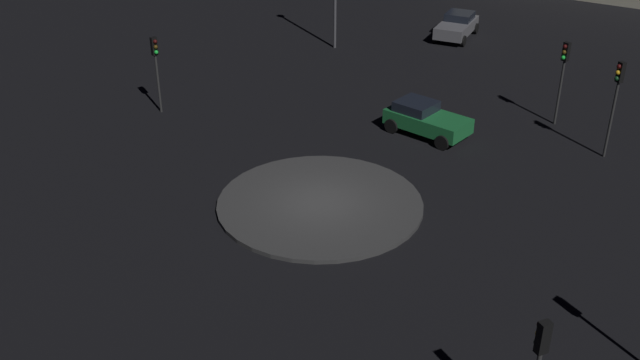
{
  "coord_description": "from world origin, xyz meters",
  "views": [
    {
      "loc": [
        -24.81,
        -6.19,
        15.0
      ],
      "look_at": [
        0.0,
        0.0,
        1.16
      ],
      "focal_mm": 41.68,
      "sensor_mm": 36.0,
      "label": 1
    }
  ],
  "objects_px": {
    "car_green": "(425,119)",
    "traffic_light_northeast": "(156,59)",
    "traffic_light_southwest_near": "(539,357)",
    "traffic_light_southeast_near": "(616,91)",
    "traffic_light_southeast": "(563,67)",
    "car_grey": "(457,26)"
  },
  "relations": [
    {
      "from": "traffic_light_northeast",
      "to": "traffic_light_southwest_near",
      "type": "bearing_deg",
      "value": -8.53
    },
    {
      "from": "car_green",
      "to": "car_grey",
      "type": "bearing_deg",
      "value": 116.06
    },
    {
      "from": "traffic_light_southwest_near",
      "to": "traffic_light_southeast_near",
      "type": "xyz_separation_m",
      "value": [
        17.6,
        -3.35,
        0.43
      ]
    },
    {
      "from": "traffic_light_southeast",
      "to": "traffic_light_southeast_near",
      "type": "bearing_deg",
      "value": 74.12
    },
    {
      "from": "traffic_light_southeast",
      "to": "traffic_light_northeast",
      "type": "distance_m",
      "value": 19.73
    },
    {
      "from": "traffic_light_southeast",
      "to": "traffic_light_southwest_near",
      "type": "height_order",
      "value": "traffic_light_southeast"
    },
    {
      "from": "car_green",
      "to": "traffic_light_northeast",
      "type": "xyz_separation_m",
      "value": [
        -0.58,
        13.38,
        2.01
      ]
    },
    {
      "from": "traffic_light_southeast_near",
      "to": "traffic_light_northeast",
      "type": "relative_size",
      "value": 1.14
    },
    {
      "from": "car_grey",
      "to": "traffic_light_southeast_near",
      "type": "xyz_separation_m",
      "value": [
        -16.07,
        -7.95,
        2.36
      ]
    },
    {
      "from": "car_green",
      "to": "traffic_light_southwest_near",
      "type": "distance_m",
      "value": 18.8
    },
    {
      "from": "car_green",
      "to": "traffic_light_southeast_near",
      "type": "height_order",
      "value": "traffic_light_southeast_near"
    },
    {
      "from": "traffic_light_southwest_near",
      "to": "traffic_light_southeast_near",
      "type": "height_order",
      "value": "traffic_light_southeast_near"
    },
    {
      "from": "car_green",
      "to": "traffic_light_northeast",
      "type": "relative_size",
      "value": 1.11
    },
    {
      "from": "traffic_light_southeast",
      "to": "traffic_light_northeast",
      "type": "height_order",
      "value": "traffic_light_southeast"
    },
    {
      "from": "car_green",
      "to": "traffic_light_southeast",
      "type": "xyz_separation_m",
      "value": [
        2.72,
        -6.07,
        2.17
      ]
    },
    {
      "from": "traffic_light_southeast",
      "to": "traffic_light_southeast_near",
      "type": "xyz_separation_m",
      "value": [
        -3.2,
        -2.05,
        0.2
      ]
    },
    {
      "from": "car_green",
      "to": "traffic_light_southeast",
      "type": "bearing_deg",
      "value": 50.84
    },
    {
      "from": "car_grey",
      "to": "traffic_light_southeast_near",
      "type": "relative_size",
      "value": 1.0
    },
    {
      "from": "car_green",
      "to": "traffic_light_northeast",
      "type": "distance_m",
      "value": 13.54
    },
    {
      "from": "traffic_light_southeast",
      "to": "traffic_light_southeast_near",
      "type": "distance_m",
      "value": 3.81
    },
    {
      "from": "traffic_light_southwest_near",
      "to": "traffic_light_southeast_near",
      "type": "bearing_deg",
      "value": -48.67
    },
    {
      "from": "traffic_light_southeast",
      "to": "traffic_light_southeast_near",
      "type": "relative_size",
      "value": 0.93
    }
  ]
}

